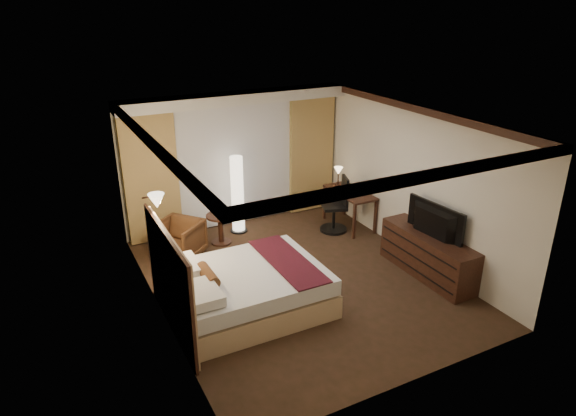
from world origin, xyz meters
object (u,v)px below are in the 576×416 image
office_chair (334,204)px  armchair (178,238)px  side_table (221,229)px  desk (349,209)px  dresser (428,255)px  floor_lamp (237,195)px  television (431,217)px  bed (248,290)px

office_chair → armchair: bearing=-166.1°
side_table → desk: size_ratio=0.48×
side_table → desk: (2.60, -0.45, 0.09)m
dresser → side_table: bearing=134.2°
armchair → office_chair: size_ratio=0.68×
office_chair → dresser: bearing=-59.1°
floor_lamp → office_chair: floor_lamp is taller
office_chair → dresser: size_ratio=0.60×
armchair → television: 4.36m
bed → dresser: size_ratio=1.19×
bed → desk: 3.54m
desk → office_chair: (-0.40, -0.05, 0.19)m
bed → television: bearing=-8.1°
side_table → dresser: (2.65, -2.73, 0.08)m
side_table → floor_lamp: size_ratio=0.37×
television → desk: bearing=-4.4°
bed → office_chair: size_ratio=1.98×
armchair → floor_lamp: (1.37, 0.53, 0.40)m
office_chair → television: (0.42, -2.22, 0.50)m
armchair → dresser: bearing=14.9°
side_table → desk: bearing=-9.9°
desk → television: television is taller
armchair → dresser: 4.33m
side_table → dresser: 3.80m
side_table → television: size_ratio=0.50×
side_table → dresser: bearing=-45.8°
office_chair → dresser: 2.28m
office_chair → television: bearing=-59.8°
bed → desk: bearing=31.3°
bed → side_table: (0.43, 2.29, -0.04)m
floor_lamp → desk: floor_lamp is taller
television → dresser: bearing=-94.9°
dresser → television: bearing=180.0°
floor_lamp → desk: 2.28m
side_table → armchair: bearing=-167.1°
side_table → television: 3.86m
side_table → dresser: size_ratio=0.31×
desk → dresser: 2.27m
office_chair → desk: bearing=26.7°
television → armchair: bearing=49.2°
bed → dresser: (3.08, -0.44, 0.04)m
armchair → desk: (3.47, -0.25, -0.01)m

